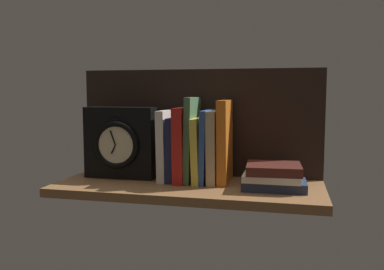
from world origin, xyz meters
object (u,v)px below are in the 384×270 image
Objects in this scene: book_blue_modern at (207,146)px; book_tan_shortstories at (215,146)px; book_green_romantic at (193,139)px; book_yellow_seinlanguage at (200,150)px; book_red_requiem at (184,144)px; book_stack_side at (273,177)px; book_white_catcher at (167,145)px; book_orange_pandolfini at (225,142)px; book_navy_bierce at (175,149)px; framed_clock at (120,143)px.

book_blue_modern is 2.43cm from book_tan_shortstories.
book_green_romantic is 3.79cm from book_yellow_seinlanguage.
book_stack_side is (26.98, -5.86, -7.58)cm from book_red_requiem.
book_green_romantic is at bearing -0.00° from book_white_catcher.
book_orange_pandolfini reaches higher than book_red_requiem.
book_white_catcher is 1.00× the size of book_tan_shortstories.
book_white_catcher is 0.87× the size of book_orange_pandolfini.
book_tan_shortstories is at bearing 0.00° from book_navy_bierce.
framed_clock is at bearing -175.98° from book_navy_bierce.
book_tan_shortstories is 29.76cm from framed_clock.
book_blue_modern is at bearing 0.00° from book_green_romantic.
book_white_catcher is 14.99cm from book_tan_shortstories.
book_red_requiem reaches higher than book_yellow_seinlanguage.
book_navy_bierce and book_yellow_seinlanguage have the same top height.
book_tan_shortstories reaches higher than book_yellow_seinlanguage.
book_yellow_seinlanguage is (10.42, 0.00, -1.08)cm from book_white_catcher.
book_orange_pandolfini reaches higher than book_tan_shortstories.
book_white_catcher is 10.47cm from book_yellow_seinlanguage.
book_green_romantic is 1.32× the size of book_yellow_seinlanguage.
book_blue_modern is (9.99, -0.00, 1.16)cm from book_navy_bierce.
framed_clock is at bearing -175.28° from book_white_catcher.
book_orange_pandolfini is (2.97, 0.00, 1.57)cm from book_tan_shortstories.
book_navy_bierce is 0.90× the size of book_tan_shortstories.
framed_clock is at bearing -177.87° from book_orange_pandolfini.
book_navy_bierce is at bearing 180.00° from book_blue_modern.
book_white_catcher is 33.72cm from book_stack_side.
book_blue_modern is at bearing -180.00° from book_orange_pandolfini.
book_tan_shortstories is at bearing 180.00° from book_orange_pandolfini.
book_green_romantic reaches higher than book_orange_pandolfini.
book_orange_pandolfini is (17.96, 0.00, 1.57)cm from book_white_catcher.
book_white_catcher reaches higher than book_stack_side.
book_yellow_seinlanguage is 8.00cm from book_orange_pandolfini.
book_blue_modern is 0.88× the size of book_orange_pandolfini.
framed_clock is at bearing -176.55° from book_red_requiem.
book_white_catcher is 1.11× the size of book_navy_bierce.
book_white_catcher is at bearing 180.00° from book_blue_modern.
framed_clock is (-29.73, -1.22, 0.41)cm from book_tan_shortstories.
book_white_catcher is 0.96× the size of book_red_requiem.
book_blue_modern is 27.33cm from framed_clock.
book_navy_bierce is 0.86× the size of framed_clock.
book_orange_pandolfini is at bearing 2.13° from framed_clock.
book_yellow_seinlanguage is at bearing 165.09° from book_stack_side.
book_white_catcher is 14.80cm from framed_clock.
book_yellow_seinlanguage is 2.44cm from book_blue_modern.
book_orange_pandolfini is 1.38× the size of book_stack_side.
book_navy_bierce is 3.25cm from book_red_requiem.
framed_clock is at bearing -176.96° from book_green_romantic.
book_green_romantic reaches higher than book_yellow_seinlanguage.
framed_clock is at bearing 174.38° from book_stack_side.
book_stack_side is (14.47, -5.86, -8.71)cm from book_orange_pandolfini.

